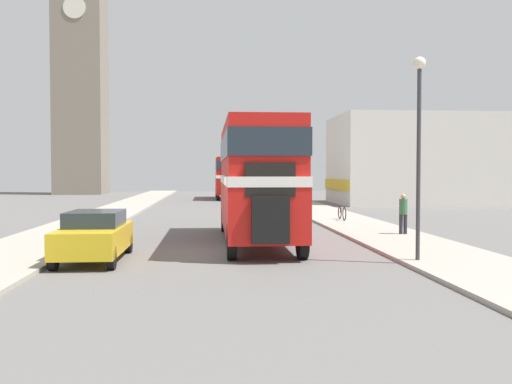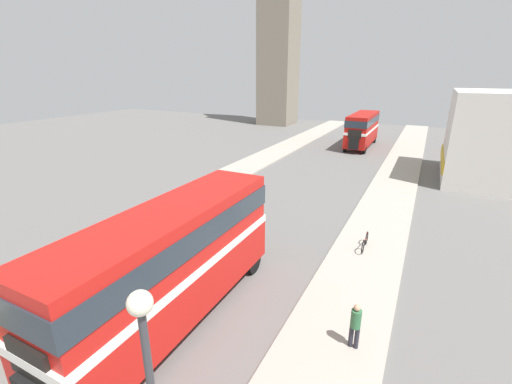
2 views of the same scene
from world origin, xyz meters
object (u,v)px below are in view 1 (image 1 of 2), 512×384
at_px(church_tower, 80,27).
at_px(bicycle_on_pavement, 342,213).
at_px(double_decker_bus, 256,173).
at_px(bus_distant, 228,174).
at_px(street_lamp, 419,127).
at_px(pedestrian_walking, 403,211).
at_px(car_parked_near, 95,235).

bearing_deg(church_tower, bicycle_on_pavement, -61.04).
height_order(double_decker_bus, church_tower, church_tower).
distance_m(double_decker_bus, bicycle_on_pavement, 10.24).
bearing_deg(bus_distant, church_tower, 141.11).
xyz_separation_m(bus_distant, street_lamp, (4.16, -40.58, 1.53)).
bearing_deg(bicycle_on_pavement, street_lamp, -94.27).
relative_size(bus_distant, bicycle_on_pavement, 5.32).
distance_m(pedestrian_walking, church_tower, 56.50).
height_order(double_decker_bus, street_lamp, street_lamp).
bearing_deg(car_parked_near, street_lamp, -8.31).
relative_size(bus_distant, church_tower, 0.24).
xyz_separation_m(double_decker_bus, church_tower, (-17.21, 49.18, 17.51)).
bearing_deg(bicycle_on_pavement, pedestrian_walking, -82.84).
distance_m(bicycle_on_pavement, church_tower, 50.47).
distance_m(double_decker_bus, street_lamp, 6.99).
distance_m(bus_distant, church_tower, 28.43).
bearing_deg(street_lamp, car_parked_near, 171.69).
relative_size(street_lamp, church_tower, 0.15).
height_order(bicycle_on_pavement, street_lamp, street_lamp).
bearing_deg(street_lamp, pedestrian_walking, 74.17).
bearing_deg(bicycle_on_pavement, double_decker_bus, -121.98).
xyz_separation_m(double_decker_bus, bicycle_on_pavement, (5.31, 8.50, -2.13)).
height_order(bus_distant, car_parked_near, bus_distant).
bearing_deg(church_tower, street_lamp, -68.51).
distance_m(bus_distant, street_lamp, 40.82).
bearing_deg(double_decker_bus, bus_distant, 89.81).
bearing_deg(bus_distant, car_parked_near, -97.72).
height_order(double_decker_bus, bicycle_on_pavement, double_decker_bus).
bearing_deg(pedestrian_walking, car_parked_near, -154.62).
relative_size(car_parked_near, street_lamp, 0.71).
height_order(double_decker_bus, pedestrian_walking, double_decker_bus).
bearing_deg(pedestrian_walking, bus_distant, 100.20).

